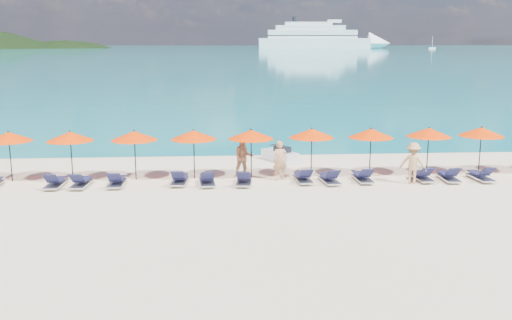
{
  "coord_description": "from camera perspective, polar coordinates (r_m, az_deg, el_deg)",
  "views": [
    {
      "loc": [
        -1.62,
        -20.59,
        6.11
      ],
      "look_at": [
        0.0,
        3.0,
        1.2
      ],
      "focal_mm": 40.0,
      "sensor_mm": 36.0,
      "label": 1
    }
  ],
  "objects": [
    {
      "name": "ground",
      "position": [
        21.54,
        0.55,
        -4.75
      ],
      "size": [
        1400.0,
        1400.0,
        0.0
      ],
      "primitive_type": "plane",
      "color": "beige"
    },
    {
      "name": "sea",
      "position": [
        680.62,
        -3.87,
        11.19
      ],
      "size": [
        1600.0,
        1300.0,
        0.01
      ],
      "primitive_type": "cube",
      "color": "#1FA9B2",
      "rests_on": "ground"
    },
    {
      "name": "headland_small",
      "position": [
        600.66,
        -18.37,
        7.22
      ],
      "size": [
        162.0,
        126.0,
        85.5
      ],
      "color": "black",
      "rests_on": "ground"
    },
    {
      "name": "cruise_ship",
      "position": [
        550.14,
        6.98,
        11.95
      ],
      "size": [
        124.95,
        23.77,
        34.63
      ],
      "rotation": [
        0.0,
        0.0,
        -0.03
      ],
      "color": "white",
      "rests_on": "ground"
    },
    {
      "name": "sailboat_near",
      "position": [
        521.96,
        17.2,
        10.67
      ],
      "size": [
        5.68,
        1.89,
        10.42
      ],
      "color": "white",
      "rests_on": "ground"
    },
    {
      "name": "sailboat_far",
      "position": [
        618.9,
        11.12,
        11.05
      ],
      "size": [
        5.65,
        1.88,
        10.36
      ],
      "color": "white",
      "rests_on": "ground"
    },
    {
      "name": "jetski",
      "position": [
        29.67,
        2.45,
        0.49
      ],
      "size": [
        1.87,
        2.37,
        0.8
      ],
      "rotation": [
        0.0,
        0.0,
        0.53
      ],
      "color": "silver",
      "rests_on": "ground"
    },
    {
      "name": "beachgoer_a",
      "position": [
        25.5,
        2.43,
        -0.08
      ],
      "size": [
        0.7,
        0.51,
        1.79
      ],
      "primitive_type": "imported",
      "rotation": [
        0.0,
        0.0,
        0.13
      ],
      "color": "tan",
      "rests_on": "ground"
    },
    {
      "name": "beachgoer_b",
      "position": [
        26.03,
        -1.26,
        0.29
      ],
      "size": [
        0.98,
        0.65,
        1.9
      ],
      "primitive_type": "imported",
      "rotation": [
        0.0,
        0.0,
        0.13
      ],
      "color": "tan",
      "rests_on": "ground"
    },
    {
      "name": "beachgoer_c",
      "position": [
        25.79,
        15.43,
        -0.31
      ],
      "size": [
        1.31,
        1.03,
        1.84
      ],
      "primitive_type": "imported",
      "rotation": [
        0.0,
        0.0,
        2.67
      ],
      "color": "tan",
      "rests_on": "ground"
    },
    {
      "name": "umbrella_1",
      "position": [
        27.38,
        -23.51,
        2.16
      ],
      "size": [
        2.1,
        2.1,
        2.28
      ],
      "color": "black",
      "rests_on": "ground"
    },
    {
      "name": "umbrella_2",
      "position": [
        26.51,
        -18.09,
        2.27
      ],
      "size": [
        2.1,
        2.1,
        2.28
      ],
      "color": "black",
      "rests_on": "ground"
    },
    {
      "name": "umbrella_3",
      "position": [
        25.95,
        -12.08,
        2.4
      ],
      "size": [
        2.1,
        2.1,
        2.28
      ],
      "color": "black",
      "rests_on": "ground"
    },
    {
      "name": "umbrella_4",
      "position": [
        25.73,
        -6.26,
        2.51
      ],
      "size": [
        2.1,
        2.1,
        2.28
      ],
      "color": "black",
      "rests_on": "ground"
    },
    {
      "name": "umbrella_5",
      "position": [
        25.73,
        -0.49,
        2.58
      ],
      "size": [
        2.1,
        2.1,
        2.28
      ],
      "color": "black",
      "rests_on": "ground"
    },
    {
      "name": "umbrella_6",
      "position": [
        26.18,
        5.6,
        2.68
      ],
      "size": [
        2.1,
        2.1,
        2.28
      ],
      "color": "black",
      "rests_on": "ground"
    },
    {
      "name": "umbrella_7",
      "position": [
        26.62,
        11.43,
        2.65
      ],
      "size": [
        2.1,
        2.1,
        2.28
      ],
      "color": "black",
      "rests_on": "ground"
    },
    {
      "name": "umbrella_8",
      "position": [
        27.53,
        16.91,
        2.67
      ],
      "size": [
        2.1,
        2.1,
        2.28
      ],
      "color": "black",
      "rests_on": "ground"
    },
    {
      "name": "umbrella_9",
      "position": [
        28.49,
        21.63,
        2.64
      ],
      "size": [
        2.1,
        2.1,
        2.28
      ],
      "color": "black",
      "rests_on": "ground"
    },
    {
      "name": "lounger_3",
      "position": [
        25.8,
        -19.43,
        -2.11
      ],
      "size": [
        0.67,
        1.72,
        0.66
      ],
      "rotation": [
        0.0,
        0.0,
        -0.03
      ],
      "color": "silver",
      "rests_on": "ground"
    },
    {
      "name": "lounger_4",
      "position": [
        25.5,
        -17.09,
        -2.11
      ],
      "size": [
        0.74,
        1.74,
        0.66
      ],
      "rotation": [
        0.0,
        0.0,
        -0.07
      ],
      "color": "silver",
      "rests_on": "ground"
    },
    {
      "name": "lounger_5",
      "position": [
        25.25,
        -13.75,
        -2.07
      ],
      "size": [
        0.62,
        1.7,
        0.66
      ],
      "rotation": [
        0.0,
        0.0,
        -0.0
      ],
      "color": "silver",
      "rests_on": "ground"
    },
    {
      "name": "lounger_6",
      "position": [
        25.1,
        -7.64,
        -1.91
      ],
      "size": [
        0.74,
        1.74,
        0.66
      ],
      "rotation": [
        0.0,
        0.0,
        -0.07
      ],
      "color": "silver",
      "rests_on": "ground"
    },
    {
      "name": "lounger_7",
      "position": [
        24.82,
        -4.91,
        -2.0
      ],
      "size": [
        0.75,
        1.74,
        0.66
      ],
      "rotation": [
        0.0,
        0.0,
        0.07
      ],
      "color": "silver",
      "rests_on": "ground"
    },
    {
      "name": "lounger_8",
      "position": [
        24.79,
        -1.21,
        -1.98
      ],
      "size": [
        0.79,
        1.75,
        0.66
      ],
      "rotation": [
        0.0,
        0.0,
        -0.1
      ],
      "color": "silver",
      "rests_on": "ground"
    },
    {
      "name": "lounger_9",
      "position": [
        25.31,
        4.74,
        -1.73
      ],
      "size": [
        0.73,
        1.74,
        0.66
      ],
      "rotation": [
        0.0,
        0.0,
        0.07
      ],
      "color": "silver",
      "rests_on": "ground"
    },
    {
      "name": "lounger_10",
      "position": [
        25.27,
        7.34,
        -1.81
      ],
      "size": [
        0.79,
        1.76,
        0.66
      ],
      "rotation": [
        0.0,
        0.0,
        0.1
      ],
      "color": "silver",
      "rests_on": "ground"
    },
    {
      "name": "lounger_11",
      "position": [
        25.77,
        10.63,
        -1.65
      ],
      "size": [
        0.67,
        1.72,
        0.66
      ],
      "rotation": [
        0.0,
        0.0,
        0.03
      ],
      "color": "silver",
      "rests_on": "ground"
    },
    {
      "name": "lounger_12",
      "position": [
        26.58,
        16.23,
        -1.51
      ],
      "size": [
        0.68,
        1.72,
        0.66
      ],
      "rotation": [
        0.0,
        0.0,
        0.04
      ],
      "color": "silver",
      "rests_on": "ground"
    },
    {
      "name": "lounger_13",
      "position": [
        26.88,
        18.69,
        -1.52
      ],
      "size": [
        0.69,
        1.72,
        0.66
      ],
      "rotation": [
        0.0,
        0.0,
        -0.04
      ],
      "color": "silver",
      "rests_on": "ground"
    },
    {
      "name": "lounger_14",
      "position": [
        27.48,
        21.55,
        -1.45
      ],
      "size": [
        0.73,
        1.74,
        0.66
      ],
      "rotation": [
        0.0,
        0.0,
        0.06
      ],
      "color": "silver",
      "rests_on": "ground"
    }
  ]
}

